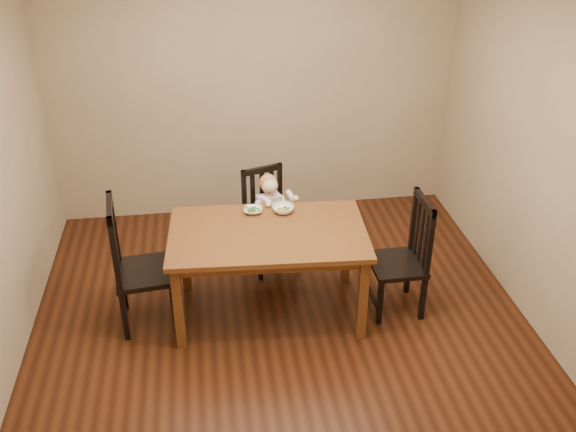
{
  "coord_description": "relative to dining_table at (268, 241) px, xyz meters",
  "views": [
    {
      "loc": [
        -0.53,
        -4.08,
        3.33
      ],
      "look_at": [
        0.09,
        0.25,
        0.86
      ],
      "focal_mm": 40.0,
      "sensor_mm": 36.0,
      "label": 1
    }
  ],
  "objects": [
    {
      "name": "dining_table",
      "position": [
        0.0,
        0.0,
        0.0
      ],
      "size": [
        1.59,
        1.01,
        0.77
      ],
      "rotation": [
        0.0,
        0.0,
        -0.06
      ],
      "color": "#542F13",
      "rests_on": "room"
    },
    {
      "name": "room",
      "position": [
        0.08,
        -0.18,
        0.67
      ],
      "size": [
        4.01,
        4.01,
        2.71
      ],
      "color": "#3F1C0D",
      "rests_on": "ground"
    },
    {
      "name": "chair_right",
      "position": [
        1.09,
        -0.1,
        -0.19
      ],
      "size": [
        0.43,
        0.45,
        1.02
      ],
      "rotation": [
        0.0,
        0.0,
        1.59
      ],
      "color": "black",
      "rests_on": "room"
    },
    {
      "name": "chair_child",
      "position": [
        0.08,
        0.72,
        -0.23
      ],
      "size": [
        0.5,
        0.49,
        0.93
      ],
      "rotation": [
        0.0,
        0.0,
        3.45
      ],
      "color": "black",
      "rests_on": "room"
    },
    {
      "name": "bowl_veg",
      "position": [
        0.16,
        0.29,
        0.12
      ],
      "size": [
        0.23,
        0.23,
        0.06
      ],
      "primitive_type": "imported",
      "rotation": [
        0.0,
        0.0,
        -0.35
      ],
      "color": "white",
      "rests_on": "dining_table"
    },
    {
      "name": "toddler",
      "position": [
        0.09,
        0.67,
        -0.11
      ],
      "size": [
        0.36,
        0.41,
        0.47
      ],
      "primitive_type": null,
      "rotation": [
        0.0,
        0.0,
        3.45
      ],
      "color": "white",
      "rests_on": "chair_child"
    },
    {
      "name": "chair_left",
      "position": [
        -1.03,
        0.02,
        -0.15
      ],
      "size": [
        0.5,
        0.52,
        1.1
      ],
      "rotation": [
        0.0,
        0.0,
        -1.46
      ],
      "color": "black",
      "rests_on": "room"
    },
    {
      "name": "fork",
      "position": [
        -0.13,
        0.3,
        0.13
      ],
      "size": [
        0.1,
        0.09,
        0.05
      ],
      "rotation": [
        0.0,
        0.0,
        0.87
      ],
      "color": "silver",
      "rests_on": "bowl_peas"
    },
    {
      "name": "bowl_peas",
      "position": [
        -0.09,
        0.32,
        0.11
      ],
      "size": [
        0.18,
        0.18,
        0.04
      ],
      "primitive_type": "imported",
      "rotation": [
        0.0,
        0.0,
        -0.17
      ],
      "color": "white",
      "rests_on": "dining_table"
    }
  ]
}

